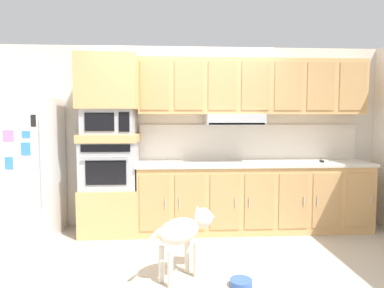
{
  "coord_description": "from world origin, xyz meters",
  "views": [
    {
      "loc": [
        -0.17,
        -3.57,
        1.48
      ],
      "look_at": [
        0.06,
        0.45,
        1.19
      ],
      "focal_mm": 30.68,
      "sensor_mm": 36.0,
      "label": 1
    }
  ],
  "objects_px": {
    "dog_food_bowl": "(241,283)",
    "dog": "(184,231)",
    "screwdriver": "(323,161)",
    "microwave": "(110,122)",
    "refrigerator": "(27,168)",
    "built_in_oven": "(110,165)"
  },
  "relations": [
    {
      "from": "built_in_oven",
      "to": "microwave",
      "type": "bearing_deg",
      "value": -0.77
    },
    {
      "from": "refrigerator",
      "to": "dog_food_bowl",
      "type": "relative_size",
      "value": 8.8
    },
    {
      "from": "built_in_oven",
      "to": "microwave",
      "type": "height_order",
      "value": "microwave"
    },
    {
      "from": "built_in_oven",
      "to": "screwdriver",
      "type": "relative_size",
      "value": 5.26
    },
    {
      "from": "refrigerator",
      "to": "screwdriver",
      "type": "bearing_deg",
      "value": 0.12
    },
    {
      "from": "screwdriver",
      "to": "dog_food_bowl",
      "type": "height_order",
      "value": "screwdriver"
    },
    {
      "from": "refrigerator",
      "to": "dog",
      "type": "relative_size",
      "value": 2.64
    },
    {
      "from": "built_in_oven",
      "to": "refrigerator",
      "type": "bearing_deg",
      "value": -176.27
    },
    {
      "from": "refrigerator",
      "to": "screwdriver",
      "type": "distance_m",
      "value": 3.86
    },
    {
      "from": "screwdriver",
      "to": "dog_food_bowl",
      "type": "distance_m",
      "value": 2.21
    },
    {
      "from": "dog_food_bowl",
      "to": "dog",
      "type": "bearing_deg",
      "value": 157.82
    },
    {
      "from": "dog",
      "to": "screwdriver",
      "type": "bearing_deg",
      "value": -4.24
    },
    {
      "from": "built_in_oven",
      "to": "dog",
      "type": "height_order",
      "value": "built_in_oven"
    },
    {
      "from": "refrigerator",
      "to": "built_in_oven",
      "type": "xyz_separation_m",
      "value": [
        1.04,
        0.07,
        0.02
      ]
    },
    {
      "from": "refrigerator",
      "to": "dog_food_bowl",
      "type": "xyz_separation_m",
      "value": [
        2.46,
        -1.45,
        -0.85
      ]
    },
    {
      "from": "microwave",
      "to": "dog_food_bowl",
      "type": "xyz_separation_m",
      "value": [
        1.42,
        -1.52,
        -1.43
      ]
    },
    {
      "from": "refrigerator",
      "to": "screwdriver",
      "type": "relative_size",
      "value": 13.22
    },
    {
      "from": "refrigerator",
      "to": "dog_food_bowl",
      "type": "height_order",
      "value": "refrigerator"
    },
    {
      "from": "microwave",
      "to": "built_in_oven",
      "type": "bearing_deg",
      "value": 179.23
    },
    {
      "from": "microwave",
      "to": "refrigerator",
      "type": "bearing_deg",
      "value": -176.27
    },
    {
      "from": "microwave",
      "to": "dog_food_bowl",
      "type": "bearing_deg",
      "value": -46.83
    },
    {
      "from": "screwdriver",
      "to": "dog_food_bowl",
      "type": "xyz_separation_m",
      "value": [
        -1.4,
        -1.46,
        -0.9
      ]
    }
  ]
}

